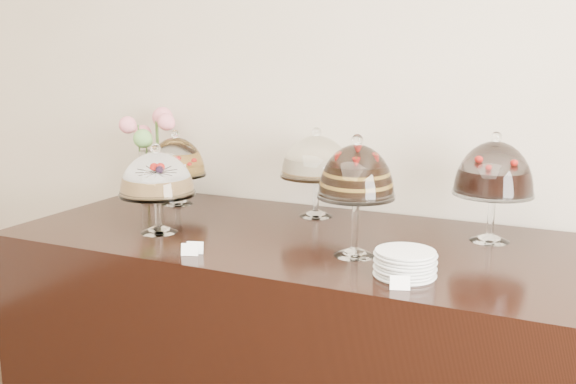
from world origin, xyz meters
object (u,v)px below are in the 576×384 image
at_px(display_counter, 293,341).
at_px(flower_vase, 150,147).
at_px(cake_stand_cheesecake, 316,160).
at_px(cake_stand_dark_choco, 494,173).
at_px(cake_stand_fruit_tart, 176,160).
at_px(cake_stand_choco_layer, 356,176).
at_px(plate_stack, 405,263).
at_px(cake_stand_sugar_sponge, 157,178).

xyz_separation_m(display_counter, flower_vase, (-0.94, 0.36, 0.70)).
xyz_separation_m(cake_stand_cheesecake, cake_stand_dark_choco, (0.75, -0.08, 0.01)).
xyz_separation_m(display_counter, cake_stand_dark_choco, (0.71, 0.23, 0.71)).
bearing_deg(cake_stand_fruit_tart, cake_stand_choco_layer, -21.70).
bearing_deg(cake_stand_cheesecake, cake_stand_choco_layer, -53.72).
bearing_deg(cake_stand_fruit_tart, display_counter, -19.60).
relative_size(display_counter, cake_stand_cheesecake, 5.65).
height_order(display_counter, cake_stand_fruit_tart, cake_stand_fruit_tart).
xyz_separation_m(cake_stand_choco_layer, cake_stand_dark_choco, (0.40, 0.39, -0.02)).
relative_size(cake_stand_dark_choco, flower_vase, 0.95).
relative_size(cake_stand_fruit_tart, plate_stack, 1.80).
bearing_deg(cake_stand_dark_choco, flower_vase, 175.73).
distance_m(cake_stand_choco_layer, plate_stack, 0.35).
bearing_deg(cake_stand_sugar_sponge, display_counter, 21.21).
bearing_deg(cake_stand_sugar_sponge, plate_stack, -5.60).
xyz_separation_m(cake_stand_sugar_sponge, cake_stand_cheesecake, (0.46, 0.51, 0.03)).
distance_m(cake_stand_choco_layer, cake_stand_cheesecake, 0.58).
relative_size(cake_stand_sugar_sponge, plate_stack, 1.83).
relative_size(display_counter, cake_stand_choco_layer, 5.15).
bearing_deg(cake_stand_cheesecake, plate_stack, -47.41).
distance_m(display_counter, cake_stand_fruit_tart, 1.01).
relative_size(cake_stand_choco_layer, flower_vase, 0.98).
height_order(cake_stand_choco_layer, cake_stand_cheesecake, cake_stand_choco_layer).
height_order(cake_stand_choco_layer, cake_stand_fruit_tart, cake_stand_choco_layer).
height_order(display_counter, cake_stand_sugar_sponge, cake_stand_sugar_sponge).
distance_m(cake_stand_cheesecake, cake_stand_dark_choco, 0.75).
bearing_deg(display_counter, cake_stand_dark_choco, 18.31).
relative_size(cake_stand_dark_choco, cake_stand_fruit_tart, 1.18).
distance_m(cake_stand_fruit_tart, plate_stack, 1.37).
relative_size(flower_vase, plate_stack, 2.25).
bearing_deg(plate_stack, cake_stand_fruit_tart, 156.13).
relative_size(cake_stand_dark_choco, plate_stack, 2.13).
relative_size(display_counter, cake_stand_dark_choco, 5.30).
height_order(cake_stand_sugar_sponge, cake_stand_choco_layer, cake_stand_choco_layer).
distance_m(display_counter, cake_stand_cheesecake, 0.77).
height_order(cake_stand_cheesecake, cake_stand_fruit_tart, cake_stand_cheesecake).
bearing_deg(cake_stand_cheesecake, cake_stand_sugar_sponge, -132.43).
xyz_separation_m(cake_stand_sugar_sponge, plate_stack, (1.02, -0.10, -0.18)).
bearing_deg(display_counter, flower_vase, 159.20).
xyz_separation_m(display_counter, cake_stand_fruit_tart, (-0.72, 0.26, 0.66)).
bearing_deg(display_counter, cake_stand_sugar_sponge, -158.79).
bearing_deg(cake_stand_dark_choco, cake_stand_sugar_sponge, -160.48).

